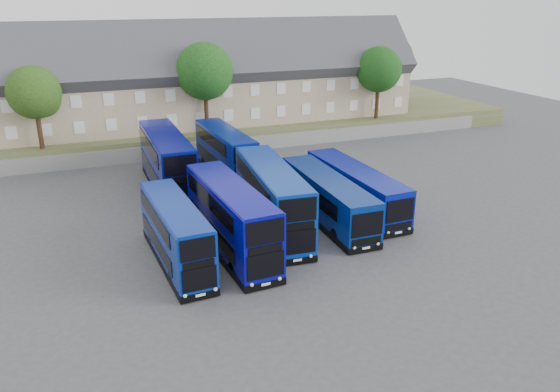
% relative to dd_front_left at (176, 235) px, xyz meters
% --- Properties ---
extents(ground, '(120.00, 120.00, 0.00)m').
position_rel_dd_front_left_xyz_m(ground, '(6.15, -1.11, -1.91)').
color(ground, '#444449').
rests_on(ground, ground).
extents(retaining_wall, '(70.00, 0.40, 1.50)m').
position_rel_dd_front_left_xyz_m(retaining_wall, '(6.15, 22.89, -1.16)').
color(retaining_wall, slate).
rests_on(retaining_wall, ground).
extents(earth_bank, '(80.00, 20.00, 2.00)m').
position_rel_dd_front_left_xyz_m(earth_bank, '(6.15, 32.89, -0.91)').
color(earth_bank, '#515530').
rests_on(earth_bank, ground).
extents(terrace_row, '(54.00, 10.40, 11.20)m').
position_rel_dd_front_left_xyz_m(terrace_row, '(6.15, 28.89, 4.68)').
color(terrace_row, tan).
rests_on(terrace_row, earth_bank).
extents(dd_front_left, '(2.79, 9.93, 3.90)m').
position_rel_dd_front_left_xyz_m(dd_front_left, '(0.00, 0.00, 0.00)').
color(dd_front_left, navy).
rests_on(dd_front_left, ground).
extents(dd_front_mid, '(3.19, 11.27, 4.43)m').
position_rel_dd_front_left_xyz_m(dd_front_mid, '(3.64, 0.47, 0.26)').
color(dd_front_mid, '#070892').
rests_on(dd_front_mid, ground).
extents(dd_front_right, '(3.64, 11.72, 4.59)m').
position_rel_dd_front_left_xyz_m(dd_front_right, '(7.26, 2.71, 0.34)').
color(dd_front_right, '#083099').
rests_on(dd_front_right, ground).
extents(dd_rear_left, '(2.82, 12.10, 4.80)m').
position_rel_dd_front_left_xyz_m(dd_rear_left, '(2.02, 13.76, 0.45)').
color(dd_rear_left, '#070D84').
rests_on(dd_rear_left, ground).
extents(dd_rear_right, '(2.99, 10.78, 4.24)m').
position_rel_dd_front_left_xyz_m(dd_rear_right, '(7.60, 15.57, 0.17)').
color(dd_rear_right, '#081E94').
rests_on(dd_rear_right, ground).
extents(coach_east_a, '(2.71, 12.00, 3.27)m').
position_rel_dd_front_left_xyz_m(coach_east_a, '(11.63, 2.90, -0.31)').
color(coach_east_a, navy).
rests_on(coach_east_a, ground).
extents(coach_east_b, '(2.84, 11.94, 3.24)m').
position_rel_dd_front_left_xyz_m(coach_east_b, '(14.62, 4.15, -0.32)').
color(coach_east_b, '#081495').
rests_on(coach_east_b, ground).
extents(tree_west, '(4.80, 4.80, 7.65)m').
position_rel_dd_front_left_xyz_m(tree_west, '(-7.71, 23.98, 5.14)').
color(tree_west, '#382314').
rests_on(tree_west, earth_bank).
extents(tree_mid, '(5.76, 5.76, 9.18)m').
position_rel_dd_front_left_xyz_m(tree_mid, '(8.29, 24.49, 6.15)').
color(tree_mid, '#382314').
rests_on(tree_mid, earth_bank).
extents(tree_east, '(5.12, 5.12, 8.16)m').
position_rel_dd_front_left_xyz_m(tree_east, '(28.29, 23.98, 5.48)').
color(tree_east, '#382314').
rests_on(tree_east, earth_bank).
extents(tree_far, '(5.44, 5.44, 8.67)m').
position_rel_dd_front_left_xyz_m(tree_far, '(34.29, 30.98, 5.81)').
color(tree_far, '#382314').
rests_on(tree_far, earth_bank).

